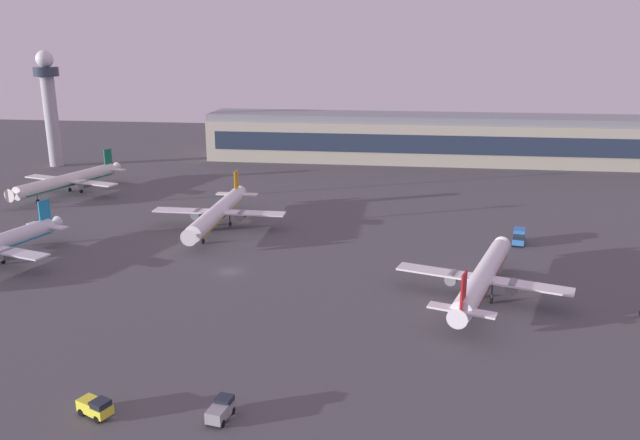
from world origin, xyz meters
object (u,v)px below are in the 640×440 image
object	(u,v)px
airplane_near_gate	(483,277)
cargo_loader	(95,407)
airplane_terminal_side	(218,212)
catering_truck	(519,237)
control_tower	(49,100)
baggage_tractor	(221,410)
airplane_taxiway_distant	(69,180)

from	to	relation	value
airplane_near_gate	cargo_loader	world-z (taller)	airplane_near_gate
airplane_terminal_side	catering_truck	world-z (taller)	airplane_terminal_side
cargo_loader	catering_truck	bearing A→B (deg)	164.16
airplane_near_gate	airplane_terminal_side	distance (m)	64.37
airplane_terminal_side	catering_truck	xyz separation A→B (m)	(66.12, -2.63, -2.25)
control_tower	airplane_terminal_side	size ratio (longest dim) A/B	0.97
airplane_terminal_side	baggage_tractor	world-z (taller)	airplane_terminal_side
control_tower	cargo_loader	xyz separation A→B (m)	(83.60, -138.59, -20.90)
baggage_tractor	catering_truck	xyz separation A→B (m)	(44.19, 70.49, 0.40)
cargo_loader	catering_truck	xyz separation A→B (m)	(58.59, 71.89, 0.40)
airplane_near_gate	catering_truck	xyz separation A→B (m)	(10.95, 30.53, -2.02)
airplane_terminal_side	cargo_loader	size ratio (longest dim) A/B	8.59
control_tower	baggage_tractor	distance (m)	169.89
baggage_tractor	airplane_near_gate	bearing A→B (deg)	59.90
control_tower	airplane_near_gate	xyz separation A→B (m)	(131.25, -97.23, -18.48)
airplane_taxiway_distant	control_tower	bearing A→B (deg)	-39.82
control_tower	airplane_terminal_side	world-z (taller)	control_tower
catering_truck	airplane_near_gate	bearing A→B (deg)	82.46
control_tower	airplane_taxiway_distant	xyz separation A→B (m)	(25.30, -37.33, -18.25)
airplane_near_gate	baggage_tractor	size ratio (longest dim) A/B	8.23
airplane_near_gate	catering_truck	world-z (taller)	airplane_near_gate
airplane_taxiway_distant	airplane_near_gate	bearing A→B (deg)	166.57
airplane_terminal_side	airplane_taxiway_distant	bearing A→B (deg)	-27.47
control_tower	catering_truck	bearing A→B (deg)	-25.13
catering_truck	airplane_taxiway_distant	bearing A→B (deg)	-1.91
control_tower	airplane_terminal_side	xyz separation A→B (m)	(76.07, -64.06, -18.26)
airplane_near_gate	baggage_tractor	xyz separation A→B (m)	(-33.24, -39.96, -2.42)
airplane_taxiway_distant	baggage_tractor	xyz separation A→B (m)	(72.70, -99.86, -2.65)
airplane_terminal_side	airplane_taxiway_distant	size ratio (longest dim) A/B	1.01
airplane_near_gate	catering_truck	distance (m)	32.49
control_tower	airplane_near_gate	bearing A→B (deg)	-36.53
airplane_near_gate	airplane_taxiway_distant	distance (m)	121.70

